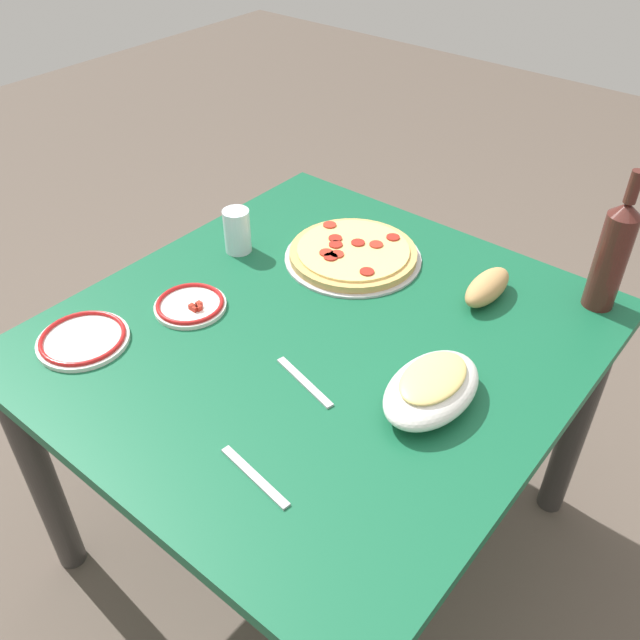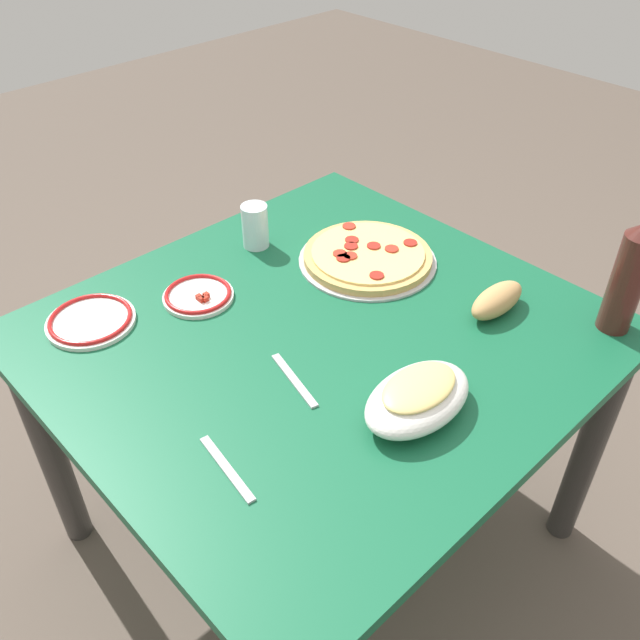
% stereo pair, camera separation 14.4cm
% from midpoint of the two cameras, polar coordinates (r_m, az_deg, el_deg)
% --- Properties ---
extents(ground_plane, '(8.00, 8.00, 0.00)m').
position_cam_midpoint_polar(ground_plane, '(2.01, -2.15, -17.33)').
color(ground_plane, brown).
rests_on(ground_plane, ground).
extents(dining_table, '(1.11, 1.05, 0.73)m').
position_cam_midpoint_polar(dining_table, '(1.54, -2.69, -4.41)').
color(dining_table, '#145938').
rests_on(dining_table, ground).
extents(pepperoni_pizza, '(0.34, 0.34, 0.03)m').
position_cam_midpoint_polar(pepperoni_pizza, '(1.68, 0.35, 5.53)').
color(pepperoni_pizza, '#B7B7BC').
rests_on(pepperoni_pizza, dining_table).
extents(baked_pasta_dish, '(0.24, 0.15, 0.08)m').
position_cam_midpoint_polar(baked_pasta_dish, '(1.28, 6.26, -5.78)').
color(baked_pasta_dish, white).
rests_on(baked_pasta_dish, dining_table).
extents(wine_bottle, '(0.07, 0.07, 0.33)m').
position_cam_midpoint_polar(wine_bottle, '(1.56, 21.09, 5.15)').
color(wine_bottle, '#471E19').
rests_on(wine_bottle, dining_table).
extents(water_glass, '(0.07, 0.07, 0.11)m').
position_cam_midpoint_polar(water_glass, '(1.71, -9.43, 7.36)').
color(water_glass, silver).
rests_on(water_glass, dining_table).
extents(side_plate_near, '(0.16, 0.16, 0.02)m').
position_cam_midpoint_polar(side_plate_near, '(1.56, -13.52, 1.15)').
color(side_plate_near, white).
rests_on(side_plate_near, dining_table).
extents(side_plate_far, '(0.19, 0.19, 0.02)m').
position_cam_midpoint_polar(side_plate_far, '(1.54, -21.96, -1.62)').
color(side_plate_far, white).
rests_on(side_plate_far, dining_table).
extents(bread_loaf, '(0.16, 0.07, 0.06)m').
position_cam_midpoint_polar(bread_loaf, '(1.56, 11.41, 2.64)').
color(bread_loaf, tan).
rests_on(bread_loaf, dining_table).
extents(fork_left, '(0.04, 0.17, 0.00)m').
position_cam_midpoint_polar(fork_left, '(1.19, -9.09, -13.09)').
color(fork_left, '#B7B7BC').
rests_on(fork_left, dining_table).
extents(fork_right, '(0.06, 0.17, 0.00)m').
position_cam_midpoint_polar(fork_right, '(1.34, -4.42, -5.37)').
color(fork_right, '#B7B7BC').
rests_on(fork_right, dining_table).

